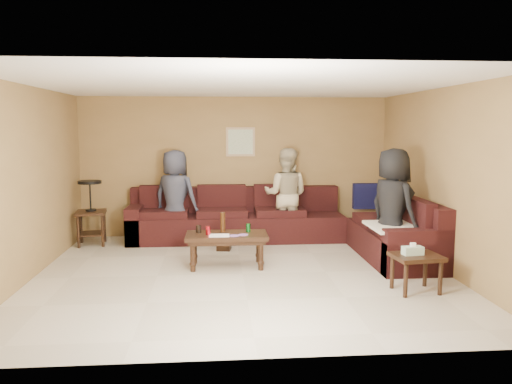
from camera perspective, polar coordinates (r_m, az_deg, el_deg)
room at (r=6.53m, az=-1.60°, el=4.78°), size 5.60×5.50×2.50m
sectional_sofa at (r=8.28m, az=3.53°, el=-3.99°), size 4.65×2.90×0.97m
coffee_table at (r=7.06m, az=-3.40°, el=-5.35°), size 1.15×0.58×0.76m
end_table_left at (r=8.76m, az=-18.35°, el=-2.13°), size 0.54×0.54×1.08m
side_table_right at (r=6.29m, az=17.80°, el=-7.37°), size 0.60×0.51×0.60m
waste_bin at (r=8.07m, az=-3.68°, el=-5.73°), size 0.25×0.25×0.26m
wall_art at (r=9.01m, az=-1.79°, el=5.75°), size 0.52×0.04×0.52m
person_left at (r=8.55m, az=-9.18°, el=-0.53°), size 0.91×0.77×1.59m
person_middle at (r=8.62m, az=3.44°, el=-0.32°), size 0.93×0.82×1.61m
person_right at (r=7.33m, az=15.33°, el=-1.68°), size 0.82×0.96×1.67m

